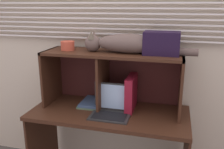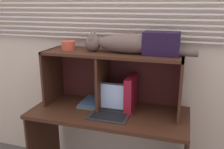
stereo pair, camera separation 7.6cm
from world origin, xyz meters
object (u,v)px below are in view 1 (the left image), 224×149
Objects in this scene: storage_box at (162,43)px; small_basket at (68,46)px; cat at (126,44)px; binder_upright at (131,93)px; laptop at (111,108)px; book_stack at (92,103)px.

small_basket is at bearing 180.00° from storage_box.
binder_upright is (0.05, 0.00, -0.40)m from cat.
cat is at bearing 0.00° from small_basket.
binder_upright is (0.13, 0.15, 0.09)m from laptop.
binder_upright is 0.65m from small_basket.
cat is 0.40m from binder_upright.
laptop reaches higher than book_stack.
cat is 0.52m from laptop.
small_basket is 0.77m from storage_box.
cat is at bearing 180.00° from binder_upright.
storage_box is (0.27, 0.00, 0.01)m from cat.
laptop is 1.14× the size of storage_box.
small_basket is at bearing 179.89° from book_stack.
laptop is 1.24× the size of book_stack.
storage_box is (0.56, 0.00, 0.54)m from book_stack.
laptop is at bearing -157.53° from storage_box.
binder_upright is 1.06× the size of storage_box.
laptop is 1.08× the size of binder_upright.
book_stack is 0.92× the size of storage_box.
cat is 3.09× the size of binder_upright.
storage_box is at bearing 0.00° from small_basket.
storage_box is at bearing 0.00° from cat.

